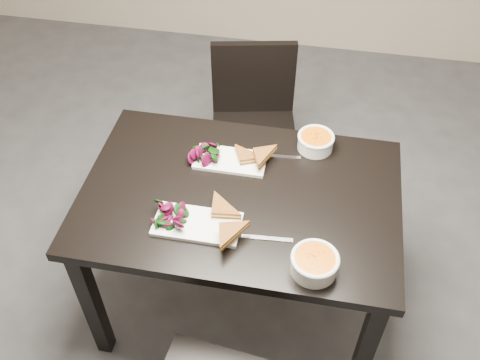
{
  "coord_description": "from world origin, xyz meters",
  "views": [
    {
      "loc": [
        0.21,
        -1.13,
        2.24
      ],
      "look_at": [
        -0.04,
        0.22,
        0.82
      ],
      "focal_mm": 40.22,
      "sensor_mm": 36.0,
      "label": 1
    }
  ],
  "objects_px": {
    "chair_far": "(254,118)",
    "soup_bowl_near": "(315,263)",
    "table": "(240,210)",
    "plate_near": "(197,224)",
    "plate_far": "(230,160)",
    "soup_bowl_far": "(316,141)"
  },
  "relations": [
    {
      "from": "chair_far",
      "to": "plate_near",
      "type": "height_order",
      "value": "chair_far"
    },
    {
      "from": "soup_bowl_near",
      "to": "soup_bowl_far",
      "type": "xyz_separation_m",
      "value": [
        -0.05,
        0.6,
        -0.0
      ]
    },
    {
      "from": "plate_near",
      "to": "soup_bowl_near",
      "type": "distance_m",
      "value": 0.44
    },
    {
      "from": "soup_bowl_near",
      "to": "table",
      "type": "bearing_deg",
      "value": 135.59
    },
    {
      "from": "soup_bowl_near",
      "to": "chair_far",
      "type": "bearing_deg",
      "value": 109.38
    },
    {
      "from": "table",
      "to": "chair_far",
      "type": "height_order",
      "value": "chair_far"
    },
    {
      "from": "table",
      "to": "plate_near",
      "type": "bearing_deg",
      "value": -123.29
    },
    {
      "from": "chair_far",
      "to": "soup_bowl_near",
      "type": "bearing_deg",
      "value": -82.16
    },
    {
      "from": "chair_far",
      "to": "plate_near",
      "type": "relative_size",
      "value": 2.75
    },
    {
      "from": "soup_bowl_near",
      "to": "plate_far",
      "type": "relative_size",
      "value": 0.57
    },
    {
      "from": "soup_bowl_near",
      "to": "soup_bowl_far",
      "type": "relative_size",
      "value": 1.08
    },
    {
      "from": "soup_bowl_near",
      "to": "soup_bowl_far",
      "type": "height_order",
      "value": "soup_bowl_near"
    },
    {
      "from": "chair_far",
      "to": "soup_bowl_far",
      "type": "distance_m",
      "value": 0.64
    },
    {
      "from": "plate_far",
      "to": "soup_bowl_far",
      "type": "bearing_deg",
      "value": 23.9
    },
    {
      "from": "chair_far",
      "to": "soup_bowl_far",
      "type": "xyz_separation_m",
      "value": [
        0.33,
        -0.47,
        0.3
      ]
    },
    {
      "from": "plate_near",
      "to": "soup_bowl_near",
      "type": "relative_size",
      "value": 1.92
    },
    {
      "from": "table",
      "to": "soup_bowl_near",
      "type": "distance_m",
      "value": 0.45
    },
    {
      "from": "table",
      "to": "plate_far",
      "type": "relative_size",
      "value": 4.25
    },
    {
      "from": "plate_near",
      "to": "table",
      "type": "bearing_deg",
      "value": 56.71
    },
    {
      "from": "soup_bowl_near",
      "to": "plate_far",
      "type": "height_order",
      "value": "soup_bowl_near"
    },
    {
      "from": "table",
      "to": "soup_bowl_near",
      "type": "xyz_separation_m",
      "value": [
        0.3,
        -0.3,
        0.14
      ]
    },
    {
      "from": "chair_far",
      "to": "soup_bowl_near",
      "type": "xyz_separation_m",
      "value": [
        0.37,
        -1.07,
        0.31
      ]
    }
  ]
}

